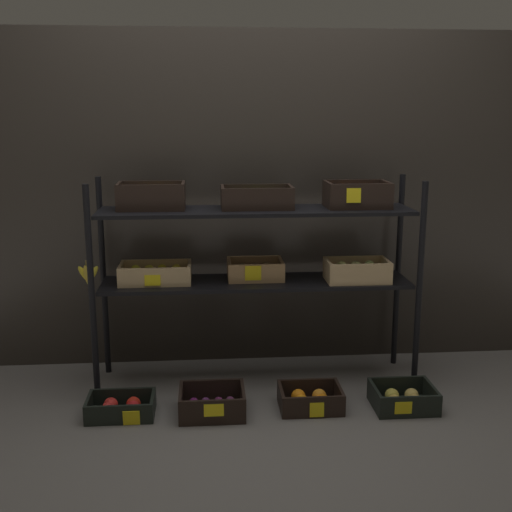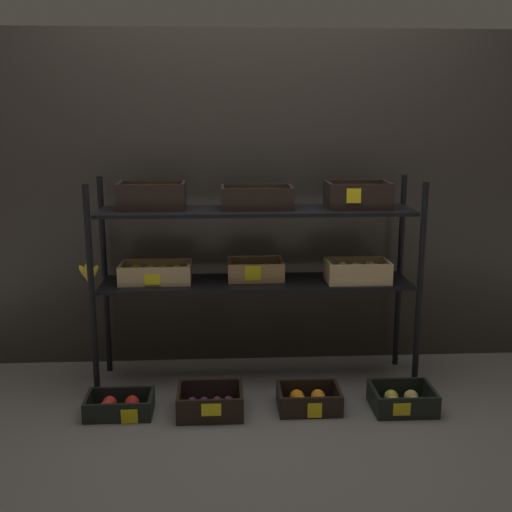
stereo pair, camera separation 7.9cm
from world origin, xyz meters
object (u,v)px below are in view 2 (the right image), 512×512
display_rack (254,244)px  crate_ground_orange (309,400)px  crate_ground_plum (210,405)px  crate_ground_apple_red (120,406)px  crate_ground_apple_gold (402,401)px

display_rack → crate_ground_orange: size_ratio=5.74×
crate_ground_plum → crate_ground_apple_red: bearing=178.0°
crate_ground_plum → crate_ground_orange: size_ratio=1.03×
crate_ground_apple_red → crate_ground_apple_gold: bearing=-0.9°
crate_ground_apple_red → crate_ground_plum: crate_ground_plum is taller
crate_ground_plum → crate_ground_orange: bearing=2.6°
crate_ground_apple_red → crate_ground_apple_gold: crate_ground_apple_gold is taller
crate_ground_orange → crate_ground_apple_red: bearing=-179.6°
crate_ground_plum → crate_ground_orange: crate_ground_plum is taller
crate_ground_orange → crate_ground_apple_gold: 0.47m
display_rack → crate_ground_orange: 0.86m
display_rack → crate_ground_apple_red: 1.07m
display_rack → crate_ground_apple_red: bearing=-151.1°
crate_ground_orange → crate_ground_apple_gold: size_ratio=1.01×
crate_ground_orange → crate_ground_plum: bearing=-177.4°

